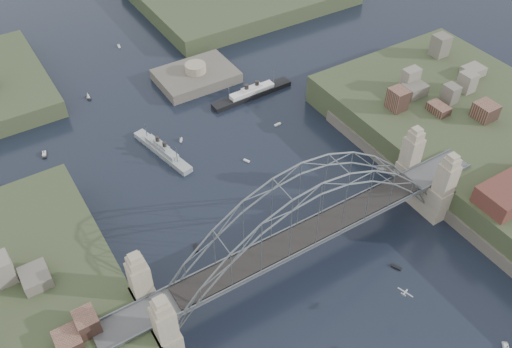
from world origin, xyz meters
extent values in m
plane|color=black|center=(0.00, 0.00, 0.00)|extent=(500.00, 500.00, 0.00)
cube|color=#505053|center=(0.00, 0.00, 8.00)|extent=(84.00, 6.00, 0.70)
cube|color=slate|center=(0.00, -3.00, 8.55)|extent=(84.00, 0.25, 0.50)
cube|color=slate|center=(0.00, 3.00, 8.55)|extent=(84.00, 0.25, 0.50)
cube|color=black|center=(0.00, 0.00, 8.55)|extent=(55.20, 5.20, 0.35)
cube|color=gray|center=(-31.50, -5.00, 8.85)|extent=(3.40, 3.40, 17.70)
cube|color=gray|center=(-31.50, 5.00, 8.85)|extent=(3.40, 3.40, 17.70)
cube|color=gray|center=(31.50, -5.00, 8.85)|extent=(3.40, 3.40, 17.70)
cube|color=gray|center=(31.50, 5.00, 8.85)|extent=(3.40, 3.40, 17.70)
cube|color=gray|center=(-31.50, 0.00, 4.00)|extent=(4.08, 13.80, 8.00)
cube|color=gray|center=(31.50, 0.00, 4.00)|extent=(4.08, 13.80, 8.00)
cube|color=#514C42|center=(-35.50, 0.00, 1.00)|extent=(6.00, 70.00, 4.00)
cube|color=#333E24|center=(58.00, 0.00, 2.00)|extent=(50.00, 90.00, 12.00)
cube|color=#514C42|center=(35.50, 0.00, 1.00)|extent=(6.00, 70.00, 4.00)
cube|color=#514C42|center=(12.00, 70.00, -0.50)|extent=(22.00, 16.00, 7.00)
cylinder|color=gray|center=(12.00, 70.00, 4.20)|extent=(6.00, 6.00, 2.40)
cube|color=#999FA1|center=(-10.04, 45.46, 0.45)|extent=(6.90, 20.56, 1.82)
cube|color=#999FA1|center=(-10.04, 45.46, 1.82)|extent=(4.33, 11.42, 1.36)
cube|color=#999FA1|center=(-10.04, 45.46, 2.84)|extent=(2.52, 5.31, 0.91)
cylinder|color=black|center=(-9.74, 44.06, 3.63)|extent=(0.98, 0.98, 1.82)
cylinder|color=black|center=(-10.34, 46.86, 3.63)|extent=(0.98, 0.98, 1.82)
cylinder|color=slate|center=(-8.77, 39.46, 3.41)|extent=(0.18, 0.18, 4.54)
cylinder|color=slate|center=(-11.31, 51.46, 3.41)|extent=(0.18, 0.18, 4.54)
cube|color=#999FA1|center=(-28.30, 93.15, 0.38)|extent=(5.74, 15.10, 1.51)
cube|color=#999FA1|center=(-28.30, 93.15, 1.51)|extent=(3.56, 8.41, 1.13)
cube|color=#999FA1|center=(-28.30, 93.15, 2.35)|extent=(2.04, 3.93, 0.75)
cylinder|color=black|center=(-28.56, 92.13, 3.01)|extent=(0.75, 0.75, 1.51)
cylinder|color=black|center=(-28.04, 94.17, 3.01)|extent=(0.75, 0.75, 1.51)
cylinder|color=slate|center=(-29.42, 88.77, 2.82)|extent=(0.15, 0.15, 3.76)
cylinder|color=slate|center=(-27.18, 97.52, 2.82)|extent=(0.15, 0.15, 3.76)
cube|color=black|center=(21.47, 54.66, 0.45)|extent=(24.59, 3.93, 1.78)
cube|color=silver|center=(21.47, 54.66, 1.78)|extent=(13.54, 2.83, 1.34)
cube|color=silver|center=(21.47, 54.66, 2.79)|extent=(6.17, 1.98, 0.89)
cylinder|color=black|center=(19.75, 54.62, 3.57)|extent=(1.20, 1.20, 1.78)
cylinder|color=black|center=(23.19, 54.70, 3.57)|extent=(1.20, 1.20, 1.78)
cylinder|color=slate|center=(14.12, 54.48, 3.34)|extent=(0.18, 0.18, 4.46)
cylinder|color=slate|center=(28.82, 54.84, 3.34)|extent=(0.18, 0.18, 4.46)
cube|color=#AFB1B6|center=(8.25, -19.00, 6.49)|extent=(1.51, 0.69, 0.26)
cube|color=#AFB1B6|center=(8.25, -19.00, 6.54)|extent=(1.11, 2.93, 0.06)
cube|color=#AFB1B6|center=(7.54, -19.22, 6.63)|extent=(0.41, 0.93, 0.33)
cube|color=silver|center=(-16.80, 14.55, 0.15)|extent=(1.23, 2.26, 0.45)
cube|color=silver|center=(6.08, 32.09, 0.15)|extent=(1.17, 1.63, 0.45)
cube|color=silver|center=(20.41, 40.04, 0.15)|extent=(1.91, 0.73, 0.45)
cube|color=silver|center=(-34.96, 60.28, 0.15)|extent=(1.76, 3.13, 0.45)
cube|color=silver|center=(-34.96, 60.28, 0.55)|extent=(1.29, 1.95, 0.40)
cylinder|color=black|center=(-34.96, 60.28, 1.00)|extent=(0.16, 0.16, 0.70)
cube|color=silver|center=(-3.96, 47.60, 0.15)|extent=(1.28, 1.62, 0.45)
cube|color=silver|center=(-3.96, 47.60, 0.55)|extent=(0.88, 1.04, 0.40)
cylinder|color=black|center=(-3.96, 47.60, 1.00)|extent=(0.16, 0.16, 0.70)
cube|color=silver|center=(18.98, -34.54, 0.55)|extent=(1.70, 1.79, 0.40)
cylinder|color=black|center=(18.98, -34.54, 1.00)|extent=(0.16, 0.16, 0.70)
cube|color=silver|center=(-17.74, 77.76, 0.15)|extent=(0.95, 2.27, 0.45)
cylinder|color=slate|center=(-17.74, 77.76, 1.20)|extent=(0.08, 0.08, 2.20)
cone|color=silver|center=(-17.74, 77.76, 1.20)|extent=(1.12, 1.34, 1.92)
cube|color=silver|center=(32.04, 12.34, 0.15)|extent=(2.62, 2.18, 0.45)
cube|color=silver|center=(-0.07, 100.02, 0.15)|extent=(0.84, 1.90, 0.45)
cube|color=silver|center=(-0.07, 100.02, 0.55)|extent=(0.66, 1.16, 0.40)
cylinder|color=black|center=(-0.07, 100.02, 1.00)|extent=(0.16, 0.16, 0.70)
cube|color=silver|center=(-35.64, 32.19, 0.15)|extent=(2.89, 1.90, 0.45)
cube|color=silver|center=(-35.64, 32.19, 0.55)|extent=(1.82, 1.35, 0.40)
cylinder|color=black|center=(-35.64, 32.19, 1.00)|extent=(0.16, 0.16, 0.70)
cube|color=silver|center=(14.94, -11.03, 0.15)|extent=(1.45, 2.16, 0.45)
camera|label=1|loc=(-43.64, -52.09, 87.43)|focal=37.89mm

